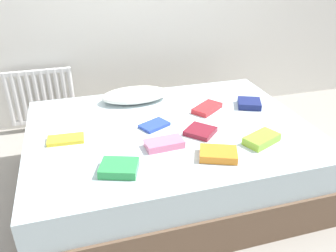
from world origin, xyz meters
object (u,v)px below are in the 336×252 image
object	(u,v)px
bed	(170,157)
textbook_pink	(164,144)
textbook_red	(207,108)
textbook_orange	(218,154)
textbook_lime	(262,139)
pillow	(135,95)
textbook_navy	(249,103)
textbook_blue	(154,125)
textbook_maroon	(200,131)
radiator	(41,97)
textbook_green	(119,168)
textbook_yellow	(66,139)

from	to	relation	value
bed	textbook_pink	bearing A→B (deg)	-114.19
textbook_red	textbook_orange	xyz separation A→B (m)	(-0.19, -0.64, 0.00)
bed	textbook_lime	xyz separation A→B (m)	(0.51, -0.38, 0.28)
pillow	textbook_navy	xyz separation A→B (m)	(0.85, -0.36, -0.03)
pillow	textbook_pink	bearing A→B (deg)	-87.66
textbook_red	textbook_blue	distance (m)	0.48
bed	textbook_blue	bearing A→B (deg)	162.66
textbook_navy	textbook_pink	bearing A→B (deg)	-129.98
pillow	textbook_blue	distance (m)	0.49
textbook_navy	textbook_red	bearing A→B (deg)	-160.23
textbook_lime	textbook_red	distance (m)	0.58
textbook_blue	textbook_maroon	world-z (taller)	textbook_maroon
textbook_lime	textbook_navy	bearing A→B (deg)	46.42
textbook_navy	bed	bearing A→B (deg)	-144.05
radiator	textbook_green	distance (m)	1.72
pillow	textbook_red	world-z (taller)	pillow
pillow	textbook_lime	xyz separation A→B (m)	(0.65, -0.89, -0.03)
textbook_pink	textbook_navy	bearing A→B (deg)	23.08
textbook_navy	textbook_maroon	size ratio (longest dim) A/B	0.97
textbook_maroon	textbook_orange	xyz separation A→B (m)	(-0.00, -0.31, 0.01)
bed	textbook_maroon	xyz separation A→B (m)	(0.17, -0.15, 0.27)
textbook_green	textbook_orange	bearing A→B (deg)	17.38
pillow	textbook_yellow	world-z (taller)	pillow
bed	pillow	xyz separation A→B (m)	(-0.14, 0.52, 0.31)
textbook_yellow	textbook_orange	xyz separation A→B (m)	(0.88, -0.46, 0.01)
textbook_red	textbook_pink	bearing A→B (deg)	-174.09
pillow	textbook_green	size ratio (longest dim) A/B	2.60
textbook_yellow	radiator	bearing A→B (deg)	103.61
textbook_pink	textbook_red	world-z (taller)	textbook_pink
radiator	textbook_lime	xyz separation A→B (m)	(1.44, -1.58, 0.17)
pillow	textbook_blue	xyz separation A→B (m)	(0.04, -0.48, -0.04)
textbook_red	textbook_orange	distance (m)	0.67
bed	textbook_orange	bearing A→B (deg)	-70.16
textbook_green	textbook_yellow	size ratio (longest dim) A/B	0.90
radiator	textbook_pink	size ratio (longest dim) A/B	2.55
bed	textbook_pink	world-z (taller)	textbook_pink
textbook_yellow	textbook_blue	bearing A→B (deg)	6.21
textbook_pink	textbook_orange	size ratio (longest dim) A/B	1.08
textbook_pink	textbook_navy	distance (m)	0.91
textbook_red	textbook_yellow	world-z (taller)	textbook_red
textbook_green	textbook_orange	size ratio (longest dim) A/B	0.94
bed	pillow	world-z (taller)	pillow
textbook_lime	textbook_red	world-z (taller)	textbook_lime
textbook_yellow	textbook_maroon	distance (m)	0.90
textbook_green	bed	bearing A→B (deg)	64.99
textbook_yellow	textbook_maroon	xyz separation A→B (m)	(0.88, -0.15, 0.00)
radiator	textbook_red	distance (m)	1.65
textbook_lime	textbook_pink	xyz separation A→B (m)	(-0.62, 0.13, -0.00)
bed	textbook_navy	xyz separation A→B (m)	(0.70, 0.15, 0.28)
radiator	bed	bearing A→B (deg)	-52.26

